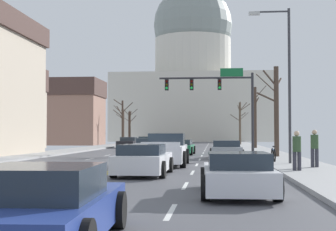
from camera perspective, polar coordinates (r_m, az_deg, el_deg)
The scene contains 24 objects.
ground at distance 24.60m, azimuth -5.06°, elevation -5.82°, with size 20.00×180.00×0.20m.
signal_gantry at distance 42.01m, azimuth 5.83°, elevation 2.77°, with size 7.91×0.41×6.96m.
street_lamp_right at distance 25.92m, azimuth 13.14°, elevation 4.91°, with size 2.08×0.24×7.83m.
capitol_building at distance 104.72m, azimuth 2.86°, elevation 4.55°, with size 32.26×18.21×34.92m.
sedan_near_00 at distance 38.74m, azimuth 1.56°, elevation -3.66°, with size 2.06×4.29×1.15m.
sedan_near_01 at distance 32.62m, azimuth 6.67°, elevation -3.91°, with size 2.12×4.26×1.18m.
pickup_truck_near_02 at distance 25.64m, azimuth -0.24°, elevation -4.07°, with size 2.28×5.67×1.64m.
sedan_near_03 at distance 19.65m, azimuth -2.84°, elevation -5.13°, with size 2.07×4.56×1.21m.
sedan_near_04 at distance 13.48m, azimuth 7.94°, elevation -6.68°, with size 2.04×4.34×1.14m.
sedan_near_05 at distance 7.60m, azimuth -14.25°, elevation -10.25°, with size 2.18×4.47×1.18m.
sedan_oncoming_00 at distance 46.48m, azimuth -2.57°, elevation -3.38°, with size 2.10×4.69×1.18m.
sedan_oncoming_01 at distance 56.17m, azimuth -4.57°, elevation -3.14°, with size 2.16×4.33×1.21m.
sedan_oncoming_02 at distance 68.58m, azimuth -2.70°, elevation -2.95°, with size 2.06×4.72×1.19m.
sedan_oncoming_03 at distance 81.73m, azimuth -1.42°, elevation -2.80°, with size 2.14×4.51×1.21m.
flank_building_00 at distance 71.90m, azimuth -10.91°, elevation 0.41°, with size 8.34×7.91×9.21m.
bare_tree_00 at distance 33.25m, azimuth 12.23°, elevation 0.75°, with size 1.77×1.49×5.87m.
bare_tree_01 at distance 78.65m, azimuth -4.42°, elevation -1.21°, with size 2.39×1.71×5.50m.
bare_tree_02 at distance 68.59m, azimuth 8.25°, elevation -0.69°, with size 2.70×2.25×5.80m.
bare_tree_03 at distance 68.11m, azimuth -5.23°, elevation -0.51°, with size 2.70×2.25×6.10m.
bare_tree_04 at distance 52.38m, azimuth 9.97°, elevation -0.10°, with size 1.34×1.72×6.47m.
bare_tree_05 at distance 72.32m, azimuth -5.20°, elevation -1.20°, with size 1.55×1.30×5.47m.
pedestrian_00 at distance 20.81m, azimuth 14.51°, elevation -3.68°, with size 0.35×0.34×1.60m.
pedestrian_01 at distance 23.12m, azimuth 16.41°, elevation -3.40°, with size 0.35×0.34×1.66m.
bicycle_parked at distance 27.51m, azimuth 11.96°, elevation -4.41°, with size 0.12×1.77×0.85m.
Camera 1 is at (4.41, -24.15, 1.64)m, focal length 53.31 mm.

